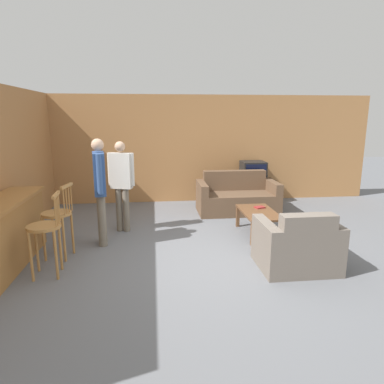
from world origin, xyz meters
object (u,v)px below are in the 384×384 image
coffee_table (259,215)px  book_on_table (260,207)px  person_by_window (121,181)px  armchair_near (297,247)px  person_by_counter (100,186)px  bar_chair_mid (58,218)px  tv (253,170)px  bar_chair_near (46,232)px  couch_far (237,198)px  tv_unit (252,191)px

coffee_table → book_on_table: 0.25m
coffee_table → person_by_window: (-2.43, 0.49, 0.58)m
coffee_table → book_on_table: (0.09, 0.23, 0.07)m
armchair_near → person_by_counter: bearing=156.3°
bar_chair_mid → tv: bearing=37.8°
coffee_table → tv: tv is taller
tv → person_by_counter: 4.13m
bar_chair_near → bar_chair_mid: 0.61m
bar_chair_near → person_by_counter: (0.56, 1.08, 0.38)m
bar_chair_mid → book_on_table: size_ratio=5.46×
bar_chair_near → couch_far: bearing=40.7°
couch_far → person_by_counter: 3.27m
bar_chair_near → person_by_counter: bearing=62.6°
bar_chair_mid → couch_far: bearing=33.9°
tv_unit → person_by_window: size_ratio=0.63×
couch_far → tv: (0.58, 0.79, 0.48)m
bar_chair_near → couch_far: size_ratio=0.64×
bar_chair_mid → couch_far: 3.94m
bar_chair_near → book_on_table: bearing=23.7°
bar_chair_mid → person_by_counter: bearing=40.2°
bar_chair_mid → armchair_near: bearing=-12.8°
armchair_near → tv_unit: 3.78m
bar_chair_near → couch_far: (3.26, 2.80, -0.30)m
armchair_near → bar_chair_mid: bearing=167.2°
armchair_near → coffee_table: bearing=94.7°
bar_chair_near → bar_chair_mid: (-0.00, 0.61, 0.00)m
coffee_table → person_by_window: 2.55m
armchair_near → tv: (0.45, 3.75, 0.48)m
couch_far → tv: tv is taller
armchair_near → person_by_window: person_by_window is taller
bar_chair_near → bar_chair_mid: size_ratio=1.00×
couch_far → book_on_table: (0.10, -1.32, 0.13)m
coffee_table → person_by_window: size_ratio=0.66×
couch_far → person_by_counter: person_by_counter is taller
tv → book_on_table: tv is taller
tv_unit → person_by_counter: (-3.28, -2.51, 0.71)m
couch_far → armchair_near: (0.13, -2.96, 0.00)m
bar_chair_mid → tv: size_ratio=1.99×
book_on_table → person_by_counter: size_ratio=0.12×
tv → bar_chair_mid: bearing=-142.2°
bar_chair_mid → person_by_window: person_by_window is taller
bar_chair_mid → couch_far: bar_chair_mid is taller
bar_chair_mid → person_by_window: (0.84, 1.13, 0.34)m
coffee_table → person_by_counter: 2.79m
coffee_table → tv_unit: (0.57, 2.35, -0.08)m
bar_chair_mid → tv_unit: size_ratio=1.07×
bar_chair_mid → armchair_near: 3.49m
person_by_window → bar_chair_near: bearing=-115.8°
bar_chair_near → couch_far: 4.31m
person_by_counter → book_on_table: bearing=8.0°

